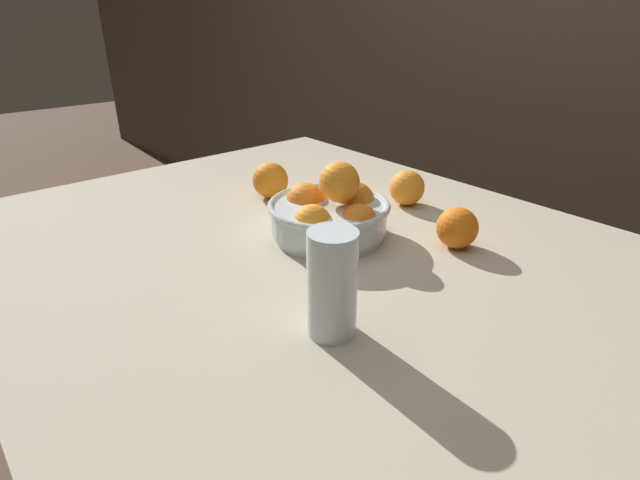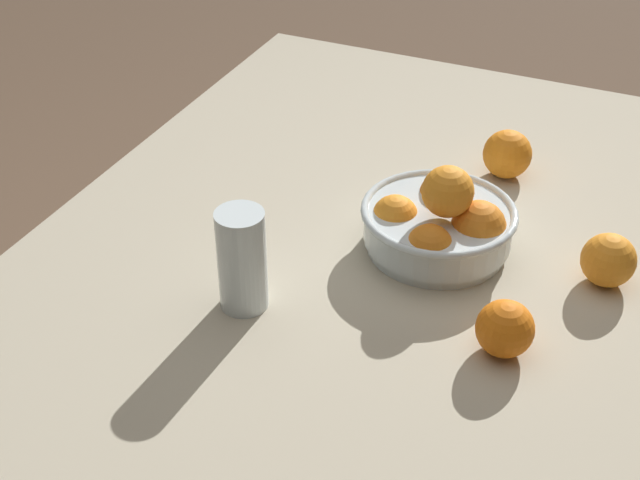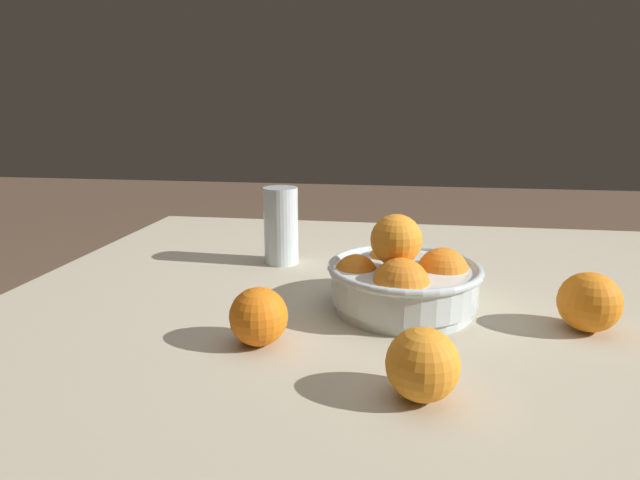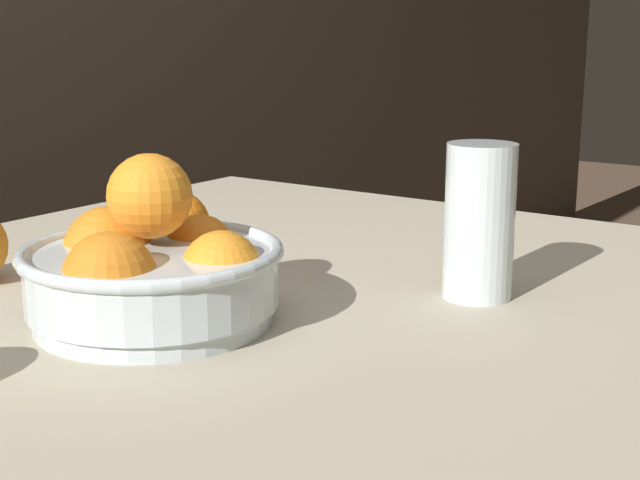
{
  "view_description": "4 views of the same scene",
  "coord_description": "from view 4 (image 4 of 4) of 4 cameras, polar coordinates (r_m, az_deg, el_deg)",
  "views": [
    {
      "loc": [
        0.66,
        -0.53,
        1.12
      ],
      "look_at": [
        0.09,
        -0.04,
        0.77
      ],
      "focal_mm": 28.0,
      "sensor_mm": 36.0,
      "label": 1
    },
    {
      "loc": [
        1.08,
        0.35,
        1.51
      ],
      "look_at": [
        0.14,
        -0.07,
        0.78
      ],
      "focal_mm": 50.0,
      "sensor_mm": 36.0,
      "label": 2
    },
    {
      "loc": [
        0.02,
        0.79,
        1.01
      ],
      "look_at": [
        0.15,
        -0.07,
        0.78
      ],
      "focal_mm": 28.0,
      "sensor_mm": 36.0,
      "label": 3
    },
    {
      "loc": [
        -0.54,
        -0.5,
        0.97
      ],
      "look_at": [
        0.1,
        -0.05,
        0.78
      ],
      "focal_mm": 50.0,
      "sensor_mm": 36.0,
      "label": 4
    }
  ],
  "objects": [
    {
      "name": "fruit_bowl",
      "position": [
        0.81,
        -10.54,
        -1.8
      ],
      "size": [
        0.24,
        0.24,
        0.15
      ],
      "color": "silver",
      "rests_on": "dining_table"
    },
    {
      "name": "juice_glass",
      "position": [
        0.88,
        10.14,
        0.67
      ],
      "size": [
        0.07,
        0.07,
        0.15
      ],
      "color": "#F4A314",
      "rests_on": "dining_table"
    },
    {
      "name": "orange_loose_near_bowl",
      "position": [
        1.04,
        -9.17,
        1.03
      ],
      "size": [
        0.08,
        0.08,
        0.08
      ],
      "primitive_type": "sphere",
      "color": "orange",
      "rests_on": "dining_table"
    },
    {
      "name": "dining_table",
      "position": [
        0.8,
        -7.23,
        -10.38
      ],
      "size": [
        1.32,
        1.07,
        0.71
      ],
      "color": "#B7AD93",
      "rests_on": "ground_plane"
    }
  ]
}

